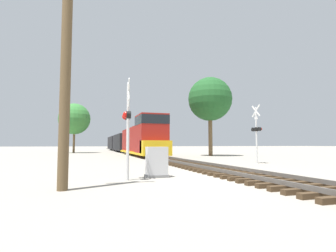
# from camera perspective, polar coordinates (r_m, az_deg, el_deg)

# --- Properties ---
(ground_plane) EXTENTS (400.00, 400.00, 0.00)m
(ground_plane) POSITION_cam_1_polar(r_m,az_deg,el_deg) (12.66, 14.74, -10.41)
(ground_plane) COLOR gray
(rail_track_bed) EXTENTS (2.60, 160.00, 0.31)m
(rail_track_bed) POSITION_cam_1_polar(r_m,az_deg,el_deg) (12.65, 14.73, -9.80)
(rail_track_bed) COLOR #42301E
(rail_track_bed) RESTS_ON ground
(freight_train) EXTENTS (3.03, 49.54, 4.68)m
(freight_train) POSITION_cam_1_polar(r_m,az_deg,el_deg) (48.41, -9.17, -3.45)
(freight_train) COLOR maroon
(freight_train) RESTS_ON ground
(crossing_signal_near) EXTENTS (0.39, 1.01, 4.08)m
(crossing_signal_near) POSITION_cam_1_polar(r_m,az_deg,el_deg) (10.77, -8.83, 1.16)
(crossing_signal_near) COLOR silver
(crossing_signal_near) RESTS_ON ground
(crossing_signal_far) EXTENTS (0.37, 1.01, 4.48)m
(crossing_signal_far) POSITION_cam_1_polar(r_m,az_deg,el_deg) (21.17, 18.73, -0.90)
(crossing_signal_far) COLOR silver
(crossing_signal_far) RESTS_ON ground
(relay_cabinet) EXTENTS (0.99, 0.62, 1.33)m
(relay_cabinet) POSITION_cam_1_polar(r_m,az_deg,el_deg) (11.59, -2.48, -7.89)
(relay_cabinet) COLOR slate
(relay_cabinet) RESTS_ON ground
(utility_pole) EXTENTS (1.80, 0.33, 8.33)m
(utility_pole) POSITION_cam_1_polar(r_m,az_deg,el_deg) (9.33, -21.31, 13.94)
(utility_pole) COLOR brown
(utility_pole) RESTS_ON ground
(tree_far_right) EXTENTS (5.62, 5.62, 10.08)m
(tree_far_right) POSITION_cam_1_polar(r_m,az_deg,el_deg) (34.28, 9.13, 5.75)
(tree_far_right) COLOR brown
(tree_far_right) RESTS_ON ground
(tree_mid_background) EXTENTS (5.37, 5.37, 8.57)m
(tree_mid_background) POSITION_cam_1_polar(r_m,az_deg,el_deg) (48.24, -19.70, 1.45)
(tree_mid_background) COLOR brown
(tree_mid_background) RESTS_ON ground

